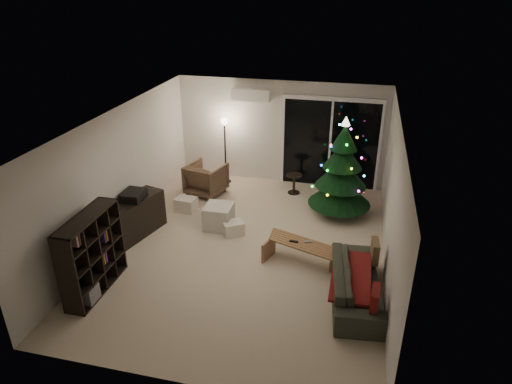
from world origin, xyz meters
TOP-DOWN VIEW (x-y plane):
  - room at (0.46, 1.49)m, footprint 6.50×7.51m
  - bookshelf at (-2.25, -1.76)m, footprint 0.81×1.38m
  - media_cabinet at (-2.25, 0.01)m, footprint 0.77×1.32m
  - stereo at (-2.25, 0.01)m, footprint 0.39×0.46m
  - armchair at (-1.53, 2.10)m, footprint 0.97×0.99m
  - ottoman at (-0.76, 0.64)m, footprint 0.56×0.56m
  - cardboard_box_a at (-1.68, 1.17)m, footprint 0.46×0.37m
  - cardboard_box_b at (-0.40, 0.43)m, footprint 0.49×0.46m
  - side_table at (0.47, 2.60)m, footprint 0.47×0.47m
  - floor_lamp at (-1.28, 2.85)m, footprint 0.25×0.25m
  - sofa at (2.05, -1.02)m, footprint 0.96×2.00m
  - sofa_throw at (1.95, -1.02)m, footprint 0.60×1.39m
  - cushion_a at (2.30, -0.37)m, footprint 0.14×0.38m
  - cushion_b at (2.30, -1.67)m, footprint 0.14×0.38m
  - coffee_table at (1.06, -0.22)m, footprint 1.34×0.84m
  - remote_a at (0.91, -0.22)m, footprint 0.16×0.05m
  - remote_b at (1.16, -0.17)m, footprint 0.15×0.09m
  - christmas_tree at (1.57, 1.83)m, footprint 1.48×1.48m

SIDE VIEW (x-z plane):
  - cardboard_box_b at x=-0.40m, z-range 0.00..0.27m
  - cardboard_box_a at x=-1.68m, z-range 0.00..0.30m
  - coffee_table at x=1.06m, z-range 0.00..0.40m
  - side_table at x=0.47m, z-range 0.00..0.47m
  - ottoman at x=-0.76m, z-range 0.00..0.49m
  - sofa at x=2.05m, z-range 0.00..0.56m
  - armchair at x=-1.53m, z-range 0.00..0.75m
  - media_cabinet at x=-2.25m, z-range 0.00..0.77m
  - sofa_throw at x=1.95m, z-range 0.39..0.43m
  - remote_a at x=0.91m, z-range 0.40..0.42m
  - remote_b at x=1.16m, z-range 0.40..0.42m
  - cushion_a at x=2.30m, z-range 0.32..0.70m
  - cushion_b at x=2.30m, z-range 0.32..0.70m
  - bookshelf at x=-2.25m, z-range 0.00..1.35m
  - floor_lamp at x=-1.28m, z-range 0.00..1.58m
  - stereo at x=-2.25m, z-range 0.77..0.94m
  - room at x=0.46m, z-range -0.28..2.32m
  - christmas_tree at x=1.57m, z-range 0.00..2.15m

